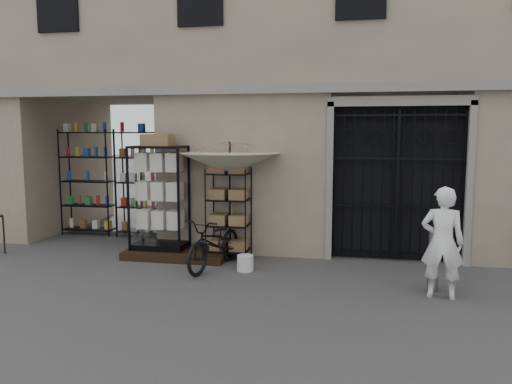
% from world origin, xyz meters
% --- Properties ---
extents(ground, '(80.00, 80.00, 0.00)m').
position_xyz_m(ground, '(0.00, 0.00, 0.00)').
color(ground, black).
rests_on(ground, ground).
extents(main_building, '(14.00, 4.00, 9.00)m').
position_xyz_m(main_building, '(0.00, 4.00, 4.50)').
color(main_building, gray).
rests_on(main_building, ground).
extents(shop_recess, '(3.00, 1.70, 3.00)m').
position_xyz_m(shop_recess, '(-4.50, 2.80, 1.50)').
color(shop_recess, black).
rests_on(shop_recess, ground).
extents(shop_shelving, '(2.70, 0.50, 2.50)m').
position_xyz_m(shop_shelving, '(-4.55, 3.30, 1.25)').
color(shop_shelving, black).
rests_on(shop_shelving, ground).
extents(iron_gate, '(2.50, 0.21, 3.00)m').
position_xyz_m(iron_gate, '(1.75, 2.28, 1.50)').
color(iron_gate, black).
rests_on(iron_gate, ground).
extents(step_platform, '(2.00, 0.90, 0.15)m').
position_xyz_m(step_platform, '(-2.40, 1.55, 0.07)').
color(step_platform, black).
rests_on(step_platform, ground).
extents(display_cabinet, '(1.02, 0.65, 2.19)m').
position_xyz_m(display_cabinet, '(-2.78, 1.62, 1.06)').
color(display_cabinet, black).
rests_on(display_cabinet, step_platform).
extents(wire_rack, '(0.83, 0.63, 1.76)m').
position_xyz_m(wire_rack, '(-1.39, 1.69, 0.86)').
color(wire_rack, black).
rests_on(wire_rack, ground).
extents(market_umbrella, '(2.14, 2.16, 2.71)m').
position_xyz_m(market_umbrella, '(-1.38, 1.75, 1.95)').
color(market_umbrella, black).
rests_on(market_umbrella, ground).
extents(white_bucket, '(0.31, 0.31, 0.28)m').
position_xyz_m(white_bucket, '(-0.90, 0.91, 0.14)').
color(white_bucket, silver).
rests_on(white_bucket, ground).
extents(bicycle, '(0.82, 1.06, 1.78)m').
position_xyz_m(bicycle, '(-1.47, 0.99, 0.00)').
color(bicycle, black).
rests_on(bicycle, ground).
extents(steel_bollard, '(0.22, 0.22, 0.91)m').
position_xyz_m(steel_bollard, '(2.19, 0.39, 0.45)').
color(steel_bollard, slate).
rests_on(steel_bollard, ground).
extents(shopkeeper, '(0.83, 1.73, 0.40)m').
position_xyz_m(shopkeeper, '(2.25, 0.09, 0.00)').
color(shopkeeper, white).
rests_on(shopkeeper, ground).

